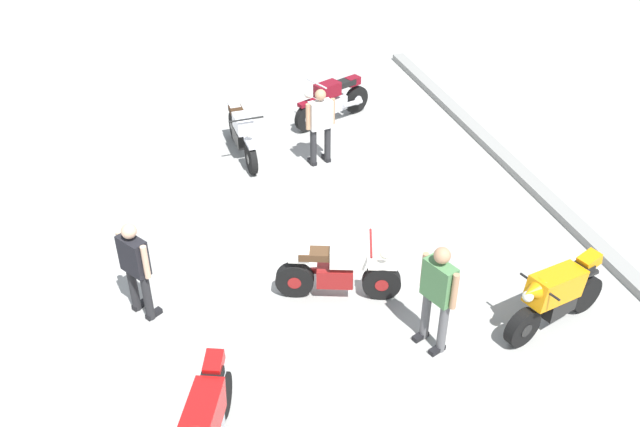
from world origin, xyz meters
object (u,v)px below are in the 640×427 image
Objects in this scene: motorcycle_orange_sportbike at (557,295)px; motorcycle_cream_vintage at (337,271)px; motorcycle_maroon_cruiser at (333,100)px; person_in_green_shirt at (438,291)px; motorcycle_silver_cruiser at (242,133)px; motorcycle_red_sportbike at (206,423)px; person_in_white_shirt at (320,123)px; person_in_black_shirt at (135,265)px.

motorcycle_cream_vintage is at bearing -46.46° from motorcycle_orange_sportbike.
motorcycle_orange_sportbike is 3.25m from motorcycle_cream_vintage.
person_in_green_shirt reaches higher than motorcycle_maroon_cruiser.
motorcycle_silver_cruiser is 7.44m from motorcycle_red_sportbike.
motorcycle_maroon_cruiser is (-0.94, 2.28, 0.00)m from motorcycle_silver_cruiser.
motorcycle_red_sportbike is at bearing 142.75° from person_in_white_shirt.
motorcycle_maroon_cruiser is at bearing -116.56° from person_in_green_shirt.
person_in_white_shirt is (-5.61, -1.87, 0.33)m from motorcycle_orange_sportbike.
motorcycle_maroon_cruiser is 6.04m from motorcycle_cream_vintage.
motorcycle_cream_vintage is 1.79m from person_in_green_shirt.
motorcycle_orange_sportbike is at bearing 154.77° from person_in_green_shirt.
person_in_white_shirt is (-3.56, 3.92, -0.02)m from person_in_black_shirt.
motorcycle_maroon_cruiser is at bearing -34.96° from person_in_white_shirt.
motorcycle_orange_sportbike is at bearing -52.86° from person_in_black_shirt.
motorcycle_maroon_cruiser is 1.04× the size of motorcycle_cream_vintage.
motorcycle_red_sportbike is 3.56m from person_in_green_shirt.
motorcycle_maroon_cruiser is at bearing 14.71° from person_in_black_shirt.
motorcycle_silver_cruiser is 5.02m from person_in_black_shirt.
person_in_white_shirt is at bearing 95.98° from motorcycle_cream_vintage.
motorcycle_red_sportbike is at bearing -16.95° from motorcycle_silver_cruiser.
motorcycle_cream_vintage is 1.15× the size of person_in_white_shirt.
person_in_black_shirt is (-0.48, -2.95, 0.46)m from motorcycle_cream_vintage.
motorcycle_cream_vintage is 4.18m from person_in_white_shirt.
motorcycle_silver_cruiser reaches higher than motorcycle_cream_vintage.
motorcycle_red_sportbike is (7.18, -1.95, 0.07)m from motorcycle_silver_cruiser.
motorcycle_silver_cruiser is at bearing 27.03° from person_in_black_shirt.
motorcycle_orange_sportbike is at bearing 75.35° from motorcycle_maroon_cruiser.
motorcycle_orange_sportbike is at bearing -170.89° from person_in_white_shirt.
person_in_green_shirt is (-0.17, -1.86, 0.40)m from motorcycle_orange_sportbike.
motorcycle_silver_cruiser is at bearing 115.15° from motorcycle_cream_vintage.
person_in_green_shirt is at bearing -35.43° from motorcycle_cream_vintage.
person_in_green_shirt is at bearing 127.23° from motorcycle_red_sportbike.
motorcycle_silver_cruiser is 2.46m from motorcycle_maroon_cruiser.
motorcycle_orange_sportbike is 5.32m from motorcycle_red_sportbike.
motorcycle_maroon_cruiser is 1.03× the size of motorcycle_orange_sportbike.
motorcycle_red_sportbike is at bearing 39.83° from motorcycle_maroon_cruiser.
motorcycle_red_sportbike is 2.91m from person_in_black_shirt.
person_in_black_shirt is (5.29, -4.75, 0.42)m from motorcycle_maroon_cruiser.
person_in_black_shirt is (4.35, -2.47, 0.42)m from motorcycle_silver_cruiser.
motorcycle_cream_vintage is (-1.57, -2.84, -0.11)m from motorcycle_orange_sportbike.
motorcycle_maroon_cruiser is at bearing 110.63° from motorcycle_silver_cruiser.
person_in_green_shirt is (-0.96, 3.40, 0.40)m from motorcycle_red_sportbike.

